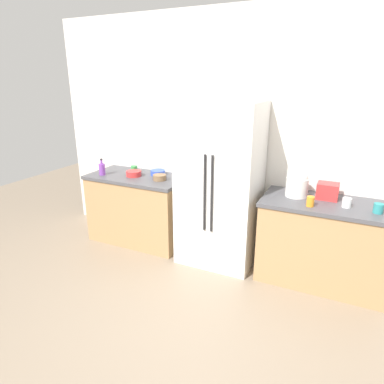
{
  "coord_description": "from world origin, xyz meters",
  "views": [
    {
      "loc": [
        1.12,
        -2.08,
        2.06
      ],
      "look_at": [
        -0.06,
        0.4,
        1.13
      ],
      "focal_mm": 31.46,
      "sensor_mm": 36.0,
      "label": 1
    }
  ],
  "objects_px": {
    "toaster": "(328,191)",
    "rice_cooker": "(297,183)",
    "bowl_b": "(160,177)",
    "bowl_a": "(134,173)",
    "bowl_c": "(158,173)",
    "cup_a": "(378,208)",
    "cup_b": "(347,203)",
    "cup_c": "(134,169)",
    "cup_d": "(310,201)",
    "bottle_a": "(102,169)",
    "refrigerator": "(220,185)"
  },
  "relations": [
    {
      "from": "toaster",
      "to": "rice_cooker",
      "type": "height_order",
      "value": "rice_cooker"
    },
    {
      "from": "bowl_b",
      "to": "rice_cooker",
      "type": "bearing_deg",
      "value": 3.75
    },
    {
      "from": "rice_cooker",
      "to": "bowl_a",
      "type": "distance_m",
      "value": 1.99
    },
    {
      "from": "bowl_b",
      "to": "bowl_a",
      "type": "bearing_deg",
      "value": 178.26
    },
    {
      "from": "bowl_c",
      "to": "cup_a",
      "type": "bearing_deg",
      "value": -5.56
    },
    {
      "from": "cup_b",
      "to": "cup_a",
      "type": "bearing_deg",
      "value": -8.03
    },
    {
      "from": "cup_a",
      "to": "cup_c",
      "type": "relative_size",
      "value": 1.05
    },
    {
      "from": "toaster",
      "to": "bowl_a",
      "type": "distance_m",
      "value": 2.29
    },
    {
      "from": "cup_b",
      "to": "cup_d",
      "type": "height_order",
      "value": "cup_d"
    },
    {
      "from": "bottle_a",
      "to": "cup_c",
      "type": "relative_size",
      "value": 2.46
    },
    {
      "from": "cup_c",
      "to": "bowl_b",
      "type": "distance_m",
      "value": 0.52
    },
    {
      "from": "refrigerator",
      "to": "bowl_a",
      "type": "bearing_deg",
      "value": -179.56
    },
    {
      "from": "cup_b",
      "to": "bowl_a",
      "type": "xyz_separation_m",
      "value": [
        -2.47,
        0.03,
        -0.01
      ]
    },
    {
      "from": "toaster",
      "to": "bowl_a",
      "type": "height_order",
      "value": "toaster"
    },
    {
      "from": "refrigerator",
      "to": "cup_a",
      "type": "relative_size",
      "value": 20.38
    },
    {
      "from": "bottle_a",
      "to": "bowl_b",
      "type": "xyz_separation_m",
      "value": [
        0.78,
        0.12,
        -0.05
      ]
    },
    {
      "from": "rice_cooker",
      "to": "cup_b",
      "type": "height_order",
      "value": "rice_cooker"
    },
    {
      "from": "bottle_a",
      "to": "bowl_a",
      "type": "height_order",
      "value": "bottle_a"
    },
    {
      "from": "rice_cooker",
      "to": "bowl_b",
      "type": "bearing_deg",
      "value": -176.25
    },
    {
      "from": "refrigerator",
      "to": "cup_b",
      "type": "distance_m",
      "value": 1.31
    },
    {
      "from": "cup_c",
      "to": "rice_cooker",
      "type": "bearing_deg",
      "value": -1.78
    },
    {
      "from": "bottle_a",
      "to": "cup_b",
      "type": "height_order",
      "value": "bottle_a"
    },
    {
      "from": "toaster",
      "to": "cup_c",
      "type": "xyz_separation_m",
      "value": [
        -2.38,
        0.01,
        -0.04
      ]
    },
    {
      "from": "rice_cooker",
      "to": "cup_d",
      "type": "height_order",
      "value": "rice_cooker"
    },
    {
      "from": "toaster",
      "to": "bowl_b",
      "type": "distance_m",
      "value": 1.9
    },
    {
      "from": "refrigerator",
      "to": "cup_a",
      "type": "distance_m",
      "value": 1.58
    },
    {
      "from": "bowl_a",
      "to": "bottle_a",
      "type": "bearing_deg",
      "value": -162.25
    },
    {
      "from": "rice_cooker",
      "to": "cup_b",
      "type": "bearing_deg",
      "value": -14.13
    },
    {
      "from": "refrigerator",
      "to": "bowl_c",
      "type": "relative_size",
      "value": 9.99
    },
    {
      "from": "bottle_a",
      "to": "bowl_b",
      "type": "height_order",
      "value": "bottle_a"
    },
    {
      "from": "cup_c",
      "to": "bowl_c",
      "type": "height_order",
      "value": "cup_c"
    },
    {
      "from": "refrigerator",
      "to": "bowl_b",
      "type": "height_order",
      "value": "refrigerator"
    },
    {
      "from": "toaster",
      "to": "bowl_c",
      "type": "bearing_deg",
      "value": 179.25
    },
    {
      "from": "bottle_a",
      "to": "cup_c",
      "type": "height_order",
      "value": "bottle_a"
    },
    {
      "from": "toaster",
      "to": "rice_cooker",
      "type": "relative_size",
      "value": 0.7
    },
    {
      "from": "toaster",
      "to": "rice_cooker",
      "type": "distance_m",
      "value": 0.31
    },
    {
      "from": "rice_cooker",
      "to": "bottle_a",
      "type": "height_order",
      "value": "rice_cooker"
    },
    {
      "from": "cup_c",
      "to": "cup_b",
      "type": "bearing_deg",
      "value": -4.18
    },
    {
      "from": "bottle_a",
      "to": "bowl_c",
      "type": "bearing_deg",
      "value": 25.02
    },
    {
      "from": "bottle_a",
      "to": "bowl_b",
      "type": "relative_size",
      "value": 1.29
    },
    {
      "from": "bowl_b",
      "to": "bottle_a",
      "type": "bearing_deg",
      "value": -171.63
    },
    {
      "from": "bowl_a",
      "to": "bowl_b",
      "type": "height_order",
      "value": "bowl_a"
    },
    {
      "from": "toaster",
      "to": "cup_a",
      "type": "xyz_separation_m",
      "value": [
        0.46,
        -0.22,
        -0.04
      ]
    },
    {
      "from": "cup_a",
      "to": "bowl_c",
      "type": "height_order",
      "value": "cup_a"
    },
    {
      "from": "refrigerator",
      "to": "cup_d",
      "type": "xyz_separation_m",
      "value": [
        0.99,
        -0.16,
        0.01
      ]
    },
    {
      "from": "bottle_a",
      "to": "cup_d",
      "type": "relative_size",
      "value": 2.15
    },
    {
      "from": "cup_d",
      "to": "bowl_b",
      "type": "bearing_deg",
      "value": 175.39
    },
    {
      "from": "bowl_b",
      "to": "cup_a",
      "type": "bearing_deg",
      "value": -1.37
    },
    {
      "from": "bottle_a",
      "to": "bowl_a",
      "type": "bearing_deg",
      "value": 17.75
    },
    {
      "from": "toaster",
      "to": "cup_d",
      "type": "xyz_separation_m",
      "value": [
        -0.13,
        -0.3,
        -0.03
      ]
    }
  ]
}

